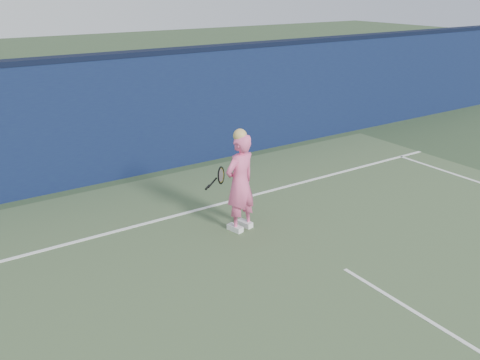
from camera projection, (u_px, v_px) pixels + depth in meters
ground at (400, 304)px, 6.58m from camera, size 80.00×80.00×0.00m
backstop_wall at (171, 111)px, 11.18m from camera, size 24.00×0.40×2.50m
wall_cap at (168, 51)px, 10.71m from camera, size 24.00×0.42×0.10m
player at (240, 182)px, 8.29m from camera, size 0.68×0.53×1.75m
racket at (220, 176)px, 8.60m from camera, size 0.54×0.29×0.31m
court_lines at (421, 316)px, 6.32m from camera, size 11.00×12.04×0.01m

